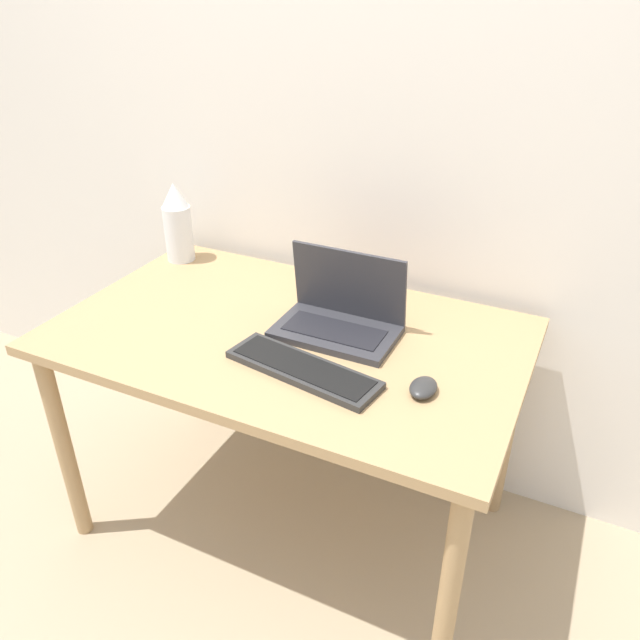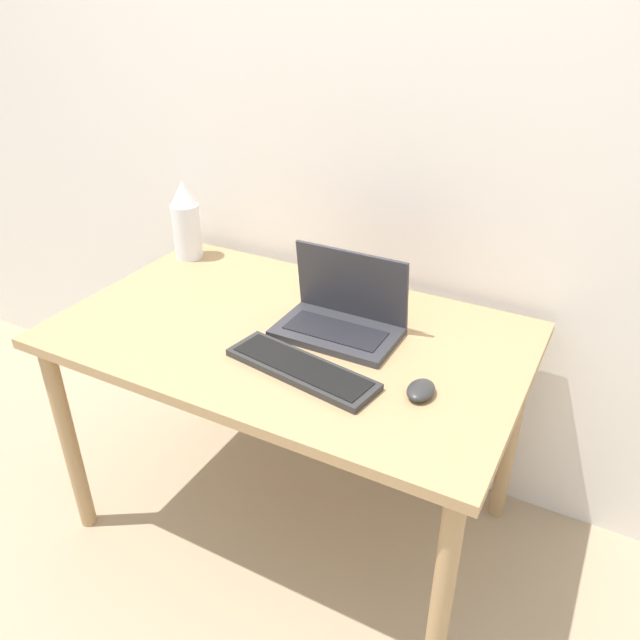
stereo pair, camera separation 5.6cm
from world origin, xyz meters
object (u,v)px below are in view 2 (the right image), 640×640
(keyboard, at_px, (301,369))
(vase, at_px, (186,221))
(mouse, at_px, (421,390))
(laptop, at_px, (342,315))

(keyboard, bearing_deg, vase, 147.96)
(keyboard, relative_size, mouse, 4.61)
(keyboard, relative_size, vase, 1.57)
(keyboard, xyz_separation_m, mouse, (0.30, 0.05, 0.00))
(mouse, relative_size, vase, 0.34)
(mouse, bearing_deg, keyboard, -170.66)
(mouse, bearing_deg, vase, 158.71)
(vase, bearing_deg, mouse, -21.29)
(keyboard, distance_m, vase, 0.83)
(laptop, distance_m, mouse, 0.35)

